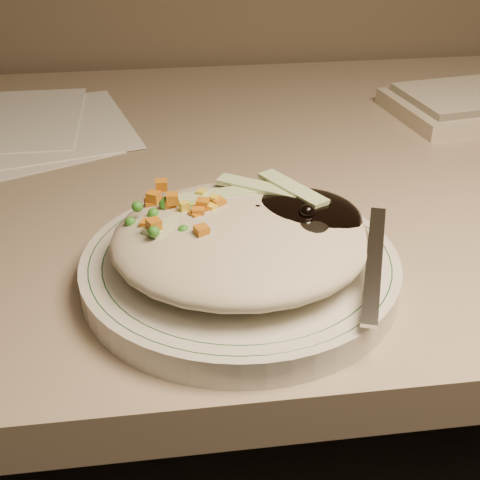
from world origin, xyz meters
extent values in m
cube|color=gray|center=(0.00, 1.38, 0.72)|extent=(1.40, 0.70, 0.04)
cylinder|color=silver|center=(-0.11, 1.16, 0.75)|extent=(0.24, 0.24, 0.02)
torus|color=#144723|center=(-0.11, 1.16, 0.76)|extent=(0.23, 0.23, 0.00)
torus|color=#144723|center=(-0.11, 1.16, 0.76)|extent=(0.21, 0.21, 0.00)
ellipsoid|color=#B0A58F|center=(-0.11, 1.16, 0.78)|extent=(0.19, 0.18, 0.04)
ellipsoid|color=black|center=(-0.06, 1.17, 0.79)|extent=(0.10, 0.09, 0.03)
ellipsoid|color=orange|center=(-0.15, 1.18, 0.78)|extent=(0.08, 0.08, 0.02)
sphere|color=black|center=(-0.09, 1.17, 0.79)|extent=(0.01, 0.01, 0.01)
sphere|color=black|center=(-0.06, 1.18, 0.79)|extent=(0.01, 0.01, 0.01)
sphere|color=black|center=(-0.04, 1.17, 0.80)|extent=(0.01, 0.01, 0.01)
sphere|color=black|center=(-0.05, 1.18, 0.79)|extent=(0.01, 0.01, 0.01)
sphere|color=black|center=(-0.06, 1.15, 0.80)|extent=(0.01, 0.01, 0.01)
sphere|color=black|center=(-0.07, 1.17, 0.79)|extent=(0.01, 0.01, 0.01)
sphere|color=black|center=(-0.05, 1.18, 0.79)|extent=(0.01, 0.01, 0.01)
cube|color=#C87016|center=(-0.15, 1.18, 0.80)|extent=(0.01, 0.01, 0.01)
cube|color=#C87016|center=(-0.14, 1.16, 0.79)|extent=(0.01, 0.01, 0.01)
cube|color=#C87016|center=(-0.17, 1.20, 0.80)|extent=(0.01, 0.01, 0.01)
cube|color=#C87016|center=(-0.13, 1.17, 0.80)|extent=(0.01, 0.01, 0.01)
cube|color=#C87016|center=(-0.14, 1.17, 0.80)|extent=(0.01, 0.01, 0.01)
cube|color=#C87016|center=(-0.17, 1.20, 0.79)|extent=(0.01, 0.01, 0.01)
cube|color=#C87016|center=(-0.16, 1.18, 0.80)|extent=(0.01, 0.01, 0.01)
cube|color=#C87016|center=(-0.14, 1.16, 0.80)|extent=(0.01, 0.01, 0.01)
cube|color=#C87016|center=(-0.12, 1.18, 0.80)|extent=(0.01, 0.01, 0.01)
cube|color=#C87016|center=(-0.16, 1.21, 0.80)|extent=(0.01, 0.01, 0.01)
cube|color=#C87016|center=(-0.17, 1.15, 0.80)|extent=(0.01, 0.01, 0.01)
cube|color=#C87016|center=(-0.14, 1.14, 0.80)|extent=(0.01, 0.01, 0.01)
cube|color=#C87016|center=(-0.17, 1.16, 0.79)|extent=(0.01, 0.01, 0.01)
cube|color=#C87016|center=(-0.17, 1.20, 0.79)|extent=(0.01, 0.01, 0.01)
sphere|color=#388C28|center=(-0.14, 1.17, 0.80)|extent=(0.01, 0.01, 0.01)
sphere|color=#388C28|center=(-0.17, 1.14, 0.80)|extent=(0.01, 0.01, 0.01)
sphere|color=#388C28|center=(-0.17, 1.18, 0.80)|extent=(0.01, 0.01, 0.01)
sphere|color=#388C28|center=(-0.18, 1.18, 0.80)|extent=(0.01, 0.01, 0.01)
sphere|color=#388C28|center=(-0.14, 1.18, 0.79)|extent=(0.01, 0.01, 0.01)
sphere|color=#388C28|center=(-0.13, 1.15, 0.79)|extent=(0.01, 0.01, 0.01)
sphere|color=#388C28|center=(-0.15, 1.17, 0.79)|extent=(0.01, 0.01, 0.01)
sphere|color=#388C28|center=(-0.16, 1.15, 0.79)|extent=(0.01, 0.01, 0.01)
sphere|color=#388C28|center=(-0.19, 1.17, 0.79)|extent=(0.01, 0.01, 0.01)
sphere|color=#388C28|center=(-0.16, 1.19, 0.80)|extent=(0.01, 0.01, 0.01)
sphere|color=#388C28|center=(-0.16, 1.18, 0.80)|extent=(0.01, 0.01, 0.01)
sphere|color=#388C28|center=(-0.17, 1.16, 0.79)|extent=(0.01, 0.01, 0.01)
sphere|color=#388C28|center=(-0.15, 1.15, 0.80)|extent=(0.01, 0.01, 0.01)
sphere|color=#388C28|center=(-0.12, 1.20, 0.79)|extent=(0.01, 0.01, 0.01)
cube|color=yellow|center=(-0.14, 1.18, 0.79)|extent=(0.01, 0.01, 0.01)
cube|color=yellow|center=(-0.13, 1.17, 0.80)|extent=(0.01, 0.01, 0.01)
cube|color=yellow|center=(-0.15, 1.18, 0.79)|extent=(0.01, 0.01, 0.01)
cube|color=yellow|center=(-0.15, 1.17, 0.80)|extent=(0.01, 0.01, 0.01)
cube|color=yellow|center=(-0.15, 1.17, 0.79)|extent=(0.01, 0.01, 0.01)
cube|color=yellow|center=(-0.12, 1.18, 0.80)|extent=(0.01, 0.01, 0.01)
cube|color=yellow|center=(-0.13, 1.20, 0.80)|extent=(0.01, 0.01, 0.01)
cube|color=yellow|center=(-0.14, 1.17, 0.79)|extent=(0.01, 0.01, 0.01)
cube|color=#B2D18C|center=(-0.12, 1.20, 0.80)|extent=(0.07, 0.03, 0.00)
cube|color=#B2D18C|center=(-0.09, 1.20, 0.80)|extent=(0.06, 0.05, 0.00)
cube|color=#B2D18C|center=(-0.15, 1.17, 0.80)|extent=(0.06, 0.05, 0.00)
cube|color=#B2D18C|center=(-0.06, 1.19, 0.80)|extent=(0.05, 0.07, 0.00)
cube|color=#B2D18C|center=(-0.10, 1.15, 0.79)|extent=(0.07, 0.03, 0.00)
ellipsoid|color=silver|center=(-0.06, 1.15, 0.79)|extent=(0.05, 0.06, 0.01)
cube|color=silver|center=(-0.02, 1.11, 0.78)|extent=(0.05, 0.11, 0.03)
camera|label=1|loc=(-0.16, 0.74, 1.03)|focal=50.00mm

